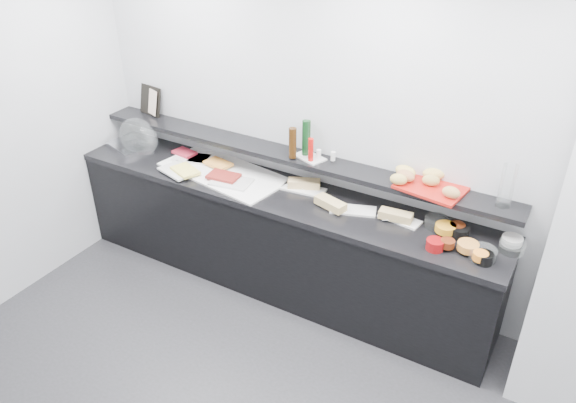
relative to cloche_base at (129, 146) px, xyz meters
The scene contains 53 objects.
back_wall 2.31m from the cloche_base, ahead, with size 5.00×0.02×2.70m, color #B6B9BE.
buffet_cabinet 1.62m from the cloche_base, ahead, with size 3.60×0.60×0.85m, color black.
counter_top 1.54m from the cloche_base, ahead, with size 3.62×0.62×0.05m, color black.
wall_shelf 1.57m from the cloche_base, ahead, with size 3.60×0.25×0.04m, color black.
cloche_base is the anchor object (origin of this frame).
cloche_dome 0.15m from the cloche_base, 14.90° to the left, with size 0.41×0.27×0.34m, color white.
linen_runner 1.01m from the cloche_base, ahead, with size 1.08×0.51×0.01m, color white.
platter_meat_a 0.64m from the cloche_base, ahead, with size 0.30×0.20×0.01m, color white.
food_meat_a 0.56m from the cloche_base, 12.36° to the left, with size 0.20×0.13×0.02m, color maroon.
platter_salmon 0.77m from the cloche_base, ahead, with size 0.27×0.18×0.01m, color white.
food_salmon 0.93m from the cloche_base, ahead, with size 0.23×0.14×0.02m, color orange.
platter_cheese 0.71m from the cloche_base, 12.11° to the right, with size 0.31×0.21×0.01m, color silver.
food_cheese 0.78m from the cloche_base, 10.47° to the right, with size 0.24×0.15×0.02m, color #FFEA63.
platter_meat_b 1.19m from the cloche_base, ahead, with size 0.31×0.21×0.01m, color silver.
food_meat_b 1.10m from the cloche_base, ahead, with size 0.25×0.16×0.02m, color maroon.
sandwich_plate_left 1.73m from the cloche_base, ahead, with size 0.34×0.15×0.01m, color white.
sandwich_food_left 1.72m from the cloche_base, ahead, with size 0.25×0.10×0.06m, color #DBB372.
tongs_left 1.66m from the cloche_base, ahead, with size 0.01×0.01×0.16m, color #ABAEB2.
sandwich_plate_mid 2.19m from the cloche_base, ahead, with size 0.33×0.14×0.01m, color white.
sandwich_food_mid 2.03m from the cloche_base, ahead, with size 0.25×0.10×0.06m, color tan.
tongs_mid 2.09m from the cloche_base, ahead, with size 0.01×0.01×0.16m, color silver.
sandwich_plate_right 2.53m from the cloche_base, ahead, with size 0.30×0.13×0.01m, color white.
sandwich_food_right 2.51m from the cloche_base, ahead, with size 0.23×0.09×0.06m, color tan.
tongs_right 2.50m from the cloche_base, ahead, with size 0.01×0.01×0.16m, color #B8BABF.
bowl_glass_fruit 2.78m from the cloche_base, ahead, with size 0.17×0.17×0.07m, color white.
fill_glass_fruit 2.86m from the cloche_base, ahead, with size 0.14×0.14×0.05m, color orange.
bowl_black_jam 2.95m from the cloche_base, ahead, with size 0.13×0.13×0.07m, color black.
fill_black_jam 2.93m from the cloche_base, ahead, with size 0.11×0.11×0.05m, color #5C230D.
bowl_glass_cream 3.30m from the cloche_base, ahead, with size 0.17×0.17×0.07m, color white.
fill_glass_cream 3.29m from the cloche_base, ahead, with size 0.14×0.14×0.05m, color silver.
bowl_red_jam 2.86m from the cloche_base, ahead, with size 0.12×0.12×0.07m, color maroon.
fill_red_jam 2.93m from the cloche_base, ahead, with size 0.09×0.09×0.05m, color #5B210D.
bowl_glass_salmon 3.15m from the cloche_base, ahead, with size 0.18×0.18×0.07m, color white.
fill_glass_salmon 3.05m from the cloche_base, ahead, with size 0.14×0.14×0.05m, color orange.
bowl_black_fruit 3.17m from the cloche_base, ahead, with size 0.12×0.12×0.07m, color black.
fill_black_fruit 3.15m from the cloche_base, ahead, with size 0.10×0.10×0.05m, color orange.
framed_print 0.46m from the cloche_base, 75.91° to the left, with size 0.25×0.02×0.26m, color black.
print_art 0.45m from the cloche_base, 70.36° to the left, with size 0.19×0.00×0.22m, color beige.
condiment_tray 1.76m from the cloche_base, ahead, with size 0.24×0.15×0.01m, color silver.
bottle_green_a 1.73m from the cloche_base, ahead, with size 0.06×0.06×0.26m, color black.
bottle_brown 1.67m from the cloche_base, ahead, with size 0.06×0.06×0.24m, color #341D09.
bottle_green_b 1.74m from the cloche_base, ahead, with size 0.05×0.05×0.28m, color #0E3415.
bottle_hot 1.81m from the cloche_base, ahead, with size 0.04×0.04×0.18m, color red.
shaker_salt 1.95m from the cloche_base, ahead, with size 0.04×0.04×0.07m, color silver.
shaker_pepper 1.84m from the cloche_base, ahead, with size 0.04×0.04×0.07m, color white.
bread_tray 2.71m from the cloche_base, ahead, with size 0.45×0.31×0.02m, color #B61B13.
bread_roll_nw 2.51m from the cloche_base, ahead, with size 0.16×0.10×0.08m, color gold.
bread_roll_n 2.70m from the cloche_base, ahead, with size 0.15×0.10×0.08m, color gold.
bread_roll_sw 2.50m from the cloche_base, ahead, with size 0.12×0.08×0.08m, color tan.
bread_roll_se 2.87m from the cloche_base, ahead, with size 0.12×0.08×0.08m, color #B78245.
bread_roll_midw 2.53m from the cloche_base, ahead, with size 0.14×0.09×0.08m, color #AA6E41.
bread_roll_mide 2.71m from the cloche_base, ahead, with size 0.12×0.08×0.08m, color #B18E43.
carafe 3.20m from the cloche_base, ahead, with size 0.10×0.10×0.30m, color white.
Camera 1 is at (1.30, -1.55, 3.06)m, focal length 35.00 mm.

